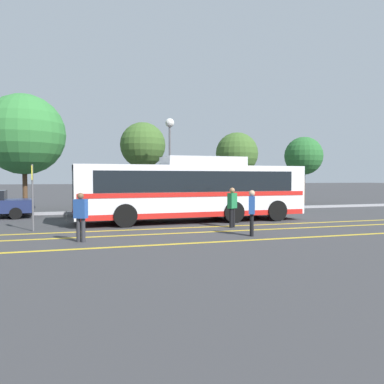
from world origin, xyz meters
name	(u,v)px	position (x,y,z in m)	size (l,w,h in m)	color
ground_plane	(175,221)	(0.00, 0.00, 0.00)	(220.00, 220.00, 0.00)	#38383A
lane_strip_0	(207,227)	(0.80, -2.34, 0.00)	(0.20, 30.93, 0.01)	gold
lane_strip_1	(218,231)	(0.80, -3.75, 0.00)	(0.20, 30.93, 0.01)	gold
lane_strip_2	(241,241)	(0.80, -5.96, 0.00)	(0.20, 30.93, 0.01)	gold
curb_strip	(168,210)	(0.80, 5.18, 0.07)	(38.93, 0.36, 0.15)	#99999E
transit_bus	(192,189)	(0.82, -0.13, 1.55)	(11.32, 3.01, 3.10)	silver
parked_car_1	(118,203)	(-2.38, 3.77, 0.71)	(4.87, 1.93, 1.39)	maroon
pedestrian_0	(252,210)	(1.58, -5.12, 0.94)	(0.38, 0.47, 1.65)	black
pedestrian_1	(232,205)	(1.78, -2.80, 0.95)	(0.47, 0.42, 1.68)	black
pedestrian_2	(81,214)	(-4.34, -4.70, 0.91)	(0.47, 0.41, 1.61)	#2D2D33
bus_stop_sign	(33,189)	(-6.15, -1.58, 1.65)	(0.07, 0.40, 2.63)	#59595E
street_lamp	(170,139)	(1.22, 6.39, 4.60)	(0.58, 0.58, 5.95)	#59595E
tree_0	(24,135)	(-7.61, 7.25, 4.71)	(4.84, 4.84, 7.14)	#513823
tree_1	(237,154)	(7.00, 8.86, 3.91)	(3.20, 3.20, 5.52)	#513823
tree_2	(143,145)	(0.05, 10.11, 4.48)	(3.33, 3.33, 6.17)	#513823
tree_3	(304,156)	(13.19, 9.47, 3.87)	(3.11, 3.11, 5.44)	#513823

